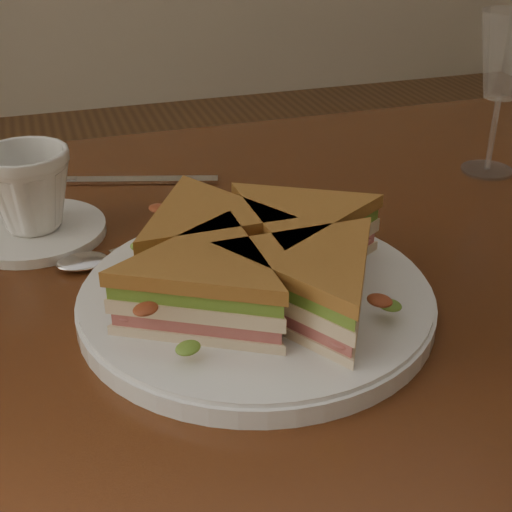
# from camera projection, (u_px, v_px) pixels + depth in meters

# --- Properties ---
(table) EXTENTS (1.20, 0.80, 0.75)m
(table) POSITION_uv_depth(u_px,v_px,m) (242.00, 355.00, 0.70)
(table) COLOR #391B0D
(table) RESTS_ON ground
(plate) EXTENTS (0.29, 0.29, 0.02)m
(plate) POSITION_uv_depth(u_px,v_px,m) (256.00, 300.00, 0.59)
(plate) COLOR white
(plate) RESTS_ON table
(sandwich_wedges) EXTENTS (0.31, 0.31, 0.06)m
(sandwich_wedges) POSITION_uv_depth(u_px,v_px,m) (256.00, 261.00, 0.58)
(sandwich_wedges) COLOR beige
(sandwich_wedges) RESTS_ON plate
(crisps_mound) EXTENTS (0.09, 0.09, 0.05)m
(crisps_mound) POSITION_uv_depth(u_px,v_px,m) (256.00, 266.00, 0.58)
(crisps_mound) COLOR #CD581A
(crisps_mound) RESTS_ON plate
(spoon) EXTENTS (0.17, 0.08, 0.01)m
(spoon) POSITION_uv_depth(u_px,v_px,m) (105.00, 255.00, 0.67)
(spoon) COLOR silver
(spoon) RESTS_ON table
(knife) EXTENTS (0.21, 0.07, 0.00)m
(knife) POSITION_uv_depth(u_px,v_px,m) (120.00, 181.00, 0.83)
(knife) COLOR silver
(knife) RESTS_ON table
(wine_glass) EXTENTS (0.07, 0.07, 0.19)m
(wine_glass) POSITION_uv_depth(u_px,v_px,m) (505.00, 60.00, 0.80)
(wine_glass) COLOR white
(wine_glass) RESTS_ON table
(saucer) EXTENTS (0.14, 0.14, 0.01)m
(saucer) POSITION_uv_depth(u_px,v_px,m) (36.00, 231.00, 0.71)
(saucer) COLOR white
(saucer) RESTS_ON table
(coffee_cup) EXTENTS (0.10, 0.10, 0.08)m
(coffee_cup) POSITION_uv_depth(u_px,v_px,m) (28.00, 190.00, 0.69)
(coffee_cup) COLOR white
(coffee_cup) RESTS_ON saucer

